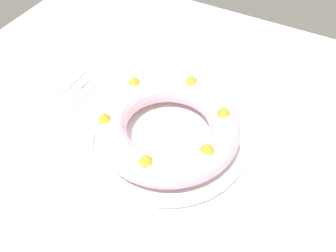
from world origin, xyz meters
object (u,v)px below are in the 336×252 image
object	(u,v)px
cake_knife	(68,108)
bundt_cake	(168,126)
fork	(71,93)
side_bowl	(246,73)
serving_dish	(168,139)
napkin	(298,220)
serving_knife	(55,97)

from	to	relation	value
cake_knife	bundt_cake	bearing A→B (deg)	1.05
fork	side_bowl	xyz separation A→B (m)	(0.36, 0.27, 0.02)
bundt_cake	fork	world-z (taller)	bundt_cake
serving_dish	fork	size ratio (longest dim) A/B	1.84
serving_dish	napkin	bearing A→B (deg)	-9.94
serving_dish	napkin	distance (m)	0.32
cake_knife	serving_dish	bearing A→B (deg)	1.05
serving_knife	napkin	world-z (taller)	serving_knife
serving_dish	fork	xyz separation A→B (m)	(-0.29, 0.02, -0.01)
cake_knife	napkin	xyz separation A→B (m)	(0.58, -0.03, -0.00)
bundt_cake	napkin	bearing A→B (deg)	-9.93
napkin	serving_dish	bearing A→B (deg)	170.06
fork	cake_knife	xyz separation A→B (m)	(0.03, -0.04, 0.00)
napkin	side_bowl	bearing A→B (deg)	124.61
serving_dish	side_bowl	size ratio (longest dim) A/B	2.16
side_bowl	cake_knife	bearing A→B (deg)	-137.37
bundt_cake	serving_knife	size ratio (longest dim) A/B	1.48
cake_knife	napkin	bearing A→B (deg)	-6.69
serving_dish	bundt_cake	xyz separation A→B (m)	(-0.00, -0.00, 0.04)
serving_dish	bundt_cake	size ratio (longest dim) A/B	1.13
bundt_cake	fork	distance (m)	0.30
serving_dish	side_bowl	world-z (taller)	side_bowl
side_bowl	napkin	xyz separation A→B (m)	(0.24, -0.35, -0.02)
fork	serving_knife	distance (m)	0.04
cake_knife	napkin	distance (m)	0.58
serving_dish	napkin	size ratio (longest dim) A/B	2.16
serving_knife	cake_knife	world-z (taller)	same
serving_knife	napkin	xyz separation A→B (m)	(0.63, -0.05, -0.00)
fork	side_bowl	distance (m)	0.45
fork	napkin	size ratio (longest dim) A/B	1.17
serving_dish	serving_knife	size ratio (longest dim) A/B	1.67
serving_dish	cake_knife	distance (m)	0.27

